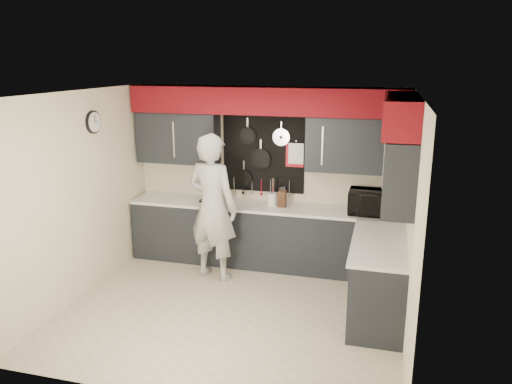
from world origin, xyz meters
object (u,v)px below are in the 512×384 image
(microwave, at_px, (371,202))
(knife_block, at_px, (282,199))
(coffee_maker, at_px, (207,191))
(utensil_crock, at_px, (272,199))
(person, at_px, (213,207))

(microwave, relative_size, knife_block, 2.56)
(coffee_maker, bearing_deg, knife_block, -1.04)
(utensil_crock, relative_size, coffee_maker, 0.60)
(microwave, distance_m, utensil_crock, 1.40)
(person, bearing_deg, knife_block, -130.00)
(microwave, bearing_deg, knife_block, 179.06)
(microwave, relative_size, coffee_maker, 2.03)
(utensil_crock, height_order, coffee_maker, coffee_maker)
(person, bearing_deg, utensil_crock, -122.11)
(coffee_maker, relative_size, person, 0.15)
(coffee_maker, height_order, person, person)
(microwave, height_order, person, person)
(person, bearing_deg, microwave, -150.11)
(microwave, distance_m, coffee_maker, 2.39)
(knife_block, relative_size, coffee_maker, 0.79)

